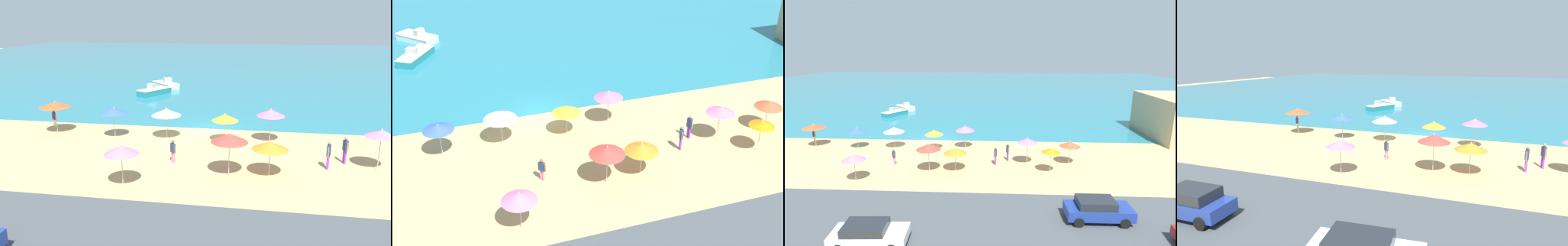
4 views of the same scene
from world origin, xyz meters
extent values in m
plane|color=tan|center=(0.00, 0.00, 0.00)|extent=(160.00, 160.00, 0.00)
cube|color=teal|center=(0.00, 55.00, 0.03)|extent=(150.00, 110.00, 0.05)
cylinder|color=#B2B2B7|center=(-7.56, -3.48, 1.00)|extent=(0.05, 0.05, 2.00)
cone|color=blue|center=(-7.56, -3.48, 2.15)|extent=(2.09, 2.09, 0.41)
sphere|color=silver|center=(-7.56, -3.48, 2.38)|extent=(0.08, 0.08, 0.08)
cylinder|color=#B2B2B7|center=(-12.77, -3.02, 1.10)|extent=(0.05, 0.05, 2.20)
cone|color=#E25124|center=(-12.77, -3.02, 2.37)|extent=(2.47, 2.47, 0.43)
sphere|color=silver|center=(-12.77, -3.02, 2.61)|extent=(0.08, 0.08, 0.08)
cylinder|color=#B2B2B7|center=(1.21, -3.40, 0.87)|extent=(0.05, 0.05, 1.75)
cone|color=yellow|center=(1.21, -3.40, 1.95)|extent=(2.02, 2.02, 0.50)
sphere|color=silver|center=(1.21, -3.40, 2.22)|extent=(0.08, 0.08, 0.08)
cylinder|color=#B2B2B7|center=(-3.42, -3.08, 0.94)|extent=(0.05, 0.05, 1.89)
cone|color=white|center=(-3.42, -3.08, 2.11)|extent=(2.32, 2.32, 0.53)
sphere|color=silver|center=(-3.42, -3.08, 2.40)|extent=(0.08, 0.08, 0.08)
cylinder|color=#B2B2B7|center=(4.61, -2.75, 1.04)|extent=(0.05, 0.05, 2.08)
cone|color=pink|center=(4.61, -2.75, 2.29)|extent=(2.13, 2.13, 0.51)
sphere|color=silver|center=(4.61, -2.75, 2.58)|extent=(0.08, 0.08, 0.08)
cylinder|color=#B2B2B7|center=(1.99, -9.75, 1.08)|extent=(0.05, 0.05, 2.16)
cone|color=#DA3E34|center=(1.99, -9.75, 2.37)|extent=(2.22, 2.22, 0.53)
sphere|color=silver|center=(1.99, -9.75, 2.66)|extent=(0.08, 0.08, 0.08)
cylinder|color=#B2B2B7|center=(-3.85, -12.13, 0.96)|extent=(0.05, 0.05, 1.92)
cone|color=pink|center=(-3.85, -12.13, 2.13)|extent=(1.98, 1.98, 0.51)
sphere|color=silver|center=(-3.85, -12.13, 2.41)|extent=(0.08, 0.08, 0.08)
cylinder|color=#B2B2B7|center=(11.16, -7.40, 1.09)|extent=(0.05, 0.05, 2.19)
cone|color=pink|center=(11.16, -7.40, 2.37)|extent=(1.97, 1.97, 0.46)
sphere|color=silver|center=(11.16, -7.40, 2.63)|extent=(0.08, 0.08, 0.08)
cylinder|color=#B2B2B7|center=(4.39, -9.47, 0.87)|extent=(0.05, 0.05, 1.73)
cone|color=orange|center=(4.39, -9.47, 1.93)|extent=(2.15, 2.15, 0.48)
sphere|color=silver|center=(4.39, -9.47, 2.20)|extent=(0.08, 0.08, 0.08)
cylinder|color=purple|center=(9.33, -6.74, 0.44)|extent=(0.14, 0.14, 0.89)
cylinder|color=purple|center=(9.28, -6.57, 0.44)|extent=(0.14, 0.14, 0.89)
cube|color=navy|center=(9.30, -6.66, 1.24)|extent=(0.31, 0.41, 0.70)
sphere|color=#A47556|center=(9.30, -6.66, 1.72)|extent=(0.22, 0.22, 0.22)
cylinder|color=#A47556|center=(9.37, -6.89, 1.19)|extent=(0.09, 0.09, 0.63)
cylinder|color=#A47556|center=(9.24, -6.43, 1.19)|extent=(0.09, 0.09, 0.63)
cylinder|color=pink|center=(-1.71, -8.37, 0.37)|extent=(0.14, 0.14, 0.75)
cylinder|color=pink|center=(-1.83, -8.23, 0.37)|extent=(0.14, 0.14, 0.75)
cube|color=navy|center=(-1.77, -8.30, 1.04)|extent=(0.40, 0.41, 0.59)
sphere|color=brown|center=(-1.77, -8.30, 1.47)|extent=(0.22, 0.22, 0.22)
cylinder|color=brown|center=(-1.61, -8.48, 0.99)|extent=(0.09, 0.09, 0.53)
cylinder|color=brown|center=(-1.93, -8.12, 0.99)|extent=(0.09, 0.09, 0.53)
cylinder|color=purple|center=(8.04, -7.88, 0.44)|extent=(0.14, 0.14, 0.88)
cylinder|color=purple|center=(8.10, -7.71, 0.44)|extent=(0.14, 0.14, 0.88)
cube|color=navy|center=(8.07, -7.80, 1.23)|extent=(0.32, 0.41, 0.70)
sphere|color=#986E4D|center=(8.07, -7.80, 1.71)|extent=(0.22, 0.22, 0.22)
cylinder|color=#986E4D|center=(8.00, -8.02, 1.18)|extent=(0.09, 0.09, 0.63)
cylinder|color=#986E4D|center=(8.14, -7.57, 1.18)|extent=(0.09, 0.09, 0.63)
cylinder|color=#F3EFCA|center=(-13.64, -1.76, 0.37)|extent=(0.14, 0.14, 0.75)
cylinder|color=#F3EFCA|center=(-13.78, -1.65, 0.37)|extent=(0.14, 0.14, 0.75)
cube|color=navy|center=(-13.71, -1.70, 1.04)|extent=(0.42, 0.40, 0.59)
sphere|color=brown|center=(-13.71, -1.70, 1.47)|extent=(0.22, 0.22, 0.22)
cylinder|color=brown|center=(-13.52, -1.85, 0.99)|extent=(0.09, 0.09, 0.53)
cylinder|color=brown|center=(-13.90, -1.55, 0.99)|extent=(0.09, 0.09, 0.53)
cube|color=teal|center=(-8.97, 13.77, 0.38)|extent=(3.65, 4.61, 0.67)
cube|color=teal|center=(-7.74, 15.83, 0.45)|extent=(1.01, 0.85, 0.40)
cube|color=silver|center=(-8.97, 13.77, 0.76)|extent=(3.72, 4.65, 0.08)
cube|color=#B2AD9E|center=(-9.19, 13.40, 1.09)|extent=(1.15, 1.02, 0.75)
cube|color=silver|center=(-8.73, 19.00, 0.36)|extent=(4.26, 4.37, 0.61)
cube|color=silver|center=(-10.36, 20.73, 0.42)|extent=(1.02, 1.00, 0.37)
cube|color=silver|center=(-8.73, 19.00, 0.70)|extent=(4.32, 4.43, 0.08)
cube|color=#B2AD9E|center=(-8.44, 18.68, 1.04)|extent=(1.18, 1.16, 0.76)
camera|label=1|loc=(3.37, -31.22, 9.18)|focal=35.00mm
camera|label=2|loc=(-6.60, -32.65, 18.73)|focal=45.00mm
camera|label=3|loc=(8.05, -35.75, 10.99)|focal=28.00mm
camera|label=4|loc=(4.30, -29.96, 7.61)|focal=28.00mm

